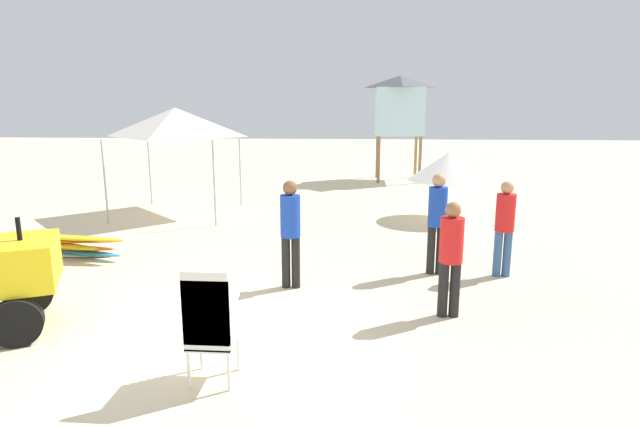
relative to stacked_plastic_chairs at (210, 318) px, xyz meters
The scene contains 10 objects.
ground 1.34m from the stacked_plastic_chairs, 111.30° to the left, with size 80.00×80.00×0.00m, color beige.
stacked_plastic_chairs is the anchor object (origin of this frame).
surfboard_pile 6.04m from the stacked_plastic_chairs, 134.40° to the left, with size 2.63×0.93×0.48m.
lifeguard_near_left 4.84m from the stacked_plastic_chairs, 53.49° to the left, with size 0.32×0.32×1.77m.
lifeguard_near_center 5.54m from the stacked_plastic_chairs, 43.78° to the left, with size 0.32×0.32×1.66m.
lifeguard_near_right 3.04m from the stacked_plastic_chairs, 81.57° to the left, with size 0.32×0.32×1.75m.
lifeguard_far_right 3.44m from the stacked_plastic_chairs, 35.79° to the left, with size 0.32×0.32×1.63m.
popup_canopy 9.33m from the stacked_plastic_chairs, 111.36° to the left, with size 2.79×2.79×2.85m.
lifeguard_tower 15.95m from the stacked_plastic_chairs, 78.89° to the left, with size 1.98×1.98×4.03m.
beach_umbrella_left 9.21m from the stacked_plastic_chairs, 65.69° to the left, with size 2.02×2.02×1.73m.
Camera 1 is at (1.91, -5.86, 2.89)m, focal length 28.66 mm.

